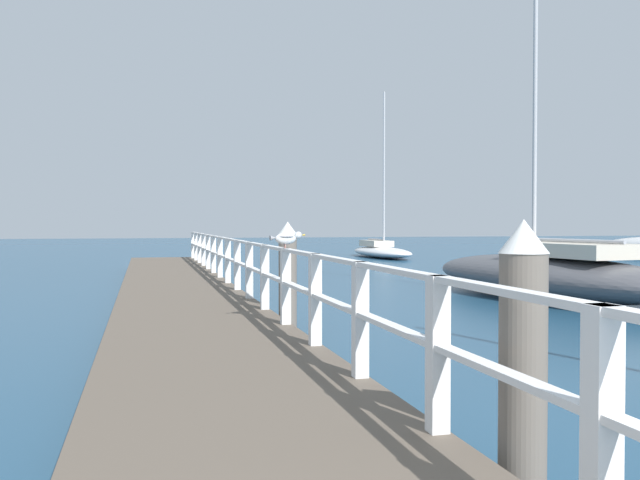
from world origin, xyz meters
The scene contains 7 objects.
pier_deck centered at (0.00, 13.37, 0.20)m, with size 2.31×26.75×0.40m, color brown.
pier_railing centered at (1.08, 13.37, 1.01)m, with size 0.12×25.27×0.98m.
dock_piling_near centered at (1.46, 3.59, 0.87)m, with size 0.29×0.29×1.73m.
dock_piling_far centered at (1.46, 10.35, 0.87)m, with size 0.29×0.29×1.73m.
seagull_foreground centered at (1.08, 8.66, 1.52)m, with size 0.48×0.20×0.21m.
boat_2 centered at (10.74, 32.19, 0.35)m, with size 1.98×6.46×8.15m.
boat_3 centered at (8.16, 13.73, 0.54)m, with size 3.47×8.00×8.27m.
Camera 1 is at (-0.69, 0.03, 1.71)m, focal length 38.38 mm.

